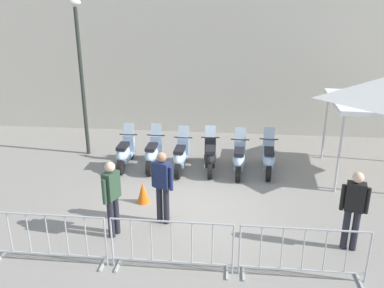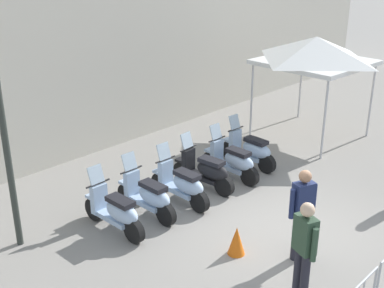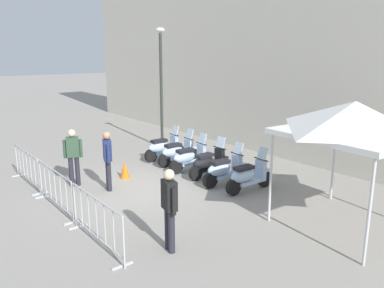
{
  "view_description": "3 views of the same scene",
  "coord_description": "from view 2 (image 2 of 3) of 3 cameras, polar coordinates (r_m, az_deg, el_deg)",
  "views": [
    {
      "loc": [
        1.5,
        -8.69,
        4.94
      ],
      "look_at": [
        -0.2,
        2.21,
        0.91
      ],
      "focal_mm": 38.01,
      "sensor_mm": 36.0,
      "label": 1
    },
    {
      "loc": [
        -7.07,
        -4.84,
        5.24
      ],
      "look_at": [
        -0.23,
        2.33,
        1.3
      ],
      "focal_mm": 46.72,
      "sensor_mm": 36.0,
      "label": 2
    },
    {
      "loc": [
        9.65,
        -4.87,
        3.95
      ],
      "look_at": [
        0.15,
        1.92,
        1.13
      ],
      "focal_mm": 36.01,
      "sensor_mm": 36.0,
      "label": 3
    }
  ],
  "objects": [
    {
      "name": "ground_plane",
      "position": [
        10.04,
        10.33,
        -10.14
      ],
      "size": [
        120.0,
        120.0,
        0.0
      ],
      "primitive_type": "plane",
      "color": "gray"
    },
    {
      "name": "motorcycle_0",
      "position": [
        9.86,
        -8.72,
        -7.6
      ],
      "size": [
        0.56,
        1.72,
        1.24
      ],
      "color": "black",
      "rests_on": "ground"
    },
    {
      "name": "motorcycle_1",
      "position": [
        10.35,
        -5.04,
        -5.93
      ],
      "size": [
        0.56,
        1.72,
        1.24
      ],
      "color": "black",
      "rests_on": "ground"
    },
    {
      "name": "motorcycle_2",
      "position": [
        10.79,
        -1.19,
        -4.62
      ],
      "size": [
        0.56,
        1.72,
        1.24
      ],
      "color": "black",
      "rests_on": "ground"
    },
    {
      "name": "motorcycle_3",
      "position": [
        11.42,
        1.56,
        -3.08
      ],
      "size": [
        0.58,
        1.73,
        1.24
      ],
      "color": "black",
      "rests_on": "ground"
    },
    {
      "name": "motorcycle_4",
      "position": [
        11.96,
        4.65,
        -1.96
      ],
      "size": [
        0.56,
        1.72,
        1.24
      ],
      "color": "black",
      "rests_on": "ground"
    },
    {
      "name": "motorcycle_5",
      "position": [
        12.66,
        6.68,
        -0.66
      ],
      "size": [
        0.56,
        1.72,
        1.24
      ],
      "color": "black",
      "rests_on": "ground"
    },
    {
      "name": "officer_mid_plaza",
      "position": [
        8.93,
        12.46,
        -7.34
      ],
      "size": [
        0.53,
        0.32,
        1.73
      ],
      "color": "#23232D",
      "rests_on": "ground"
    },
    {
      "name": "officer_by_barriers",
      "position": [
        7.93,
        12.66,
        -11.37
      ],
      "size": [
        0.33,
        0.52,
        1.73
      ],
      "color": "#23232D",
      "rests_on": "ground"
    },
    {
      "name": "canopy_tent",
      "position": [
        14.53,
        13.94,
        10.29
      ],
      "size": [
        2.7,
        2.7,
        2.91
      ],
      "color": "silver",
      "rests_on": "ground"
    },
    {
      "name": "traffic_cone",
      "position": [
        9.23,
        5.11,
        -10.92
      ],
      "size": [
        0.32,
        0.32,
        0.55
      ],
      "primitive_type": "cone",
      "color": "orange",
      "rests_on": "ground"
    }
  ]
}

